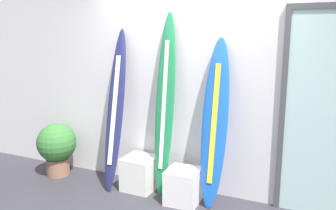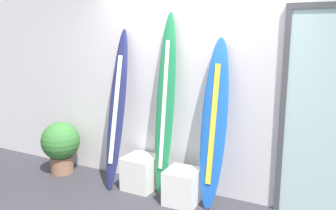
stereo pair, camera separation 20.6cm
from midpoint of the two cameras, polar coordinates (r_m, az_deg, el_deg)
wall_back at (r=4.39m, az=5.49°, el=4.11°), size 7.20×0.20×2.80m
surfboard_navy at (r=4.53m, az=-6.87°, el=-0.74°), size 0.24×0.52×2.01m
surfboard_emerald at (r=4.28m, az=0.93°, el=-0.26°), size 0.25×0.34×2.21m
surfboard_cobalt at (r=4.03m, az=8.79°, el=-3.21°), size 0.30×0.40×1.92m
display_block_left at (r=4.28m, az=3.72°, el=-12.84°), size 0.39×0.39×0.40m
display_block_center at (r=4.64m, az=-3.06°, el=-10.70°), size 0.40×0.40×0.42m
potted_plant at (r=5.24m, az=-15.65°, el=-6.03°), size 0.54×0.54×0.74m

